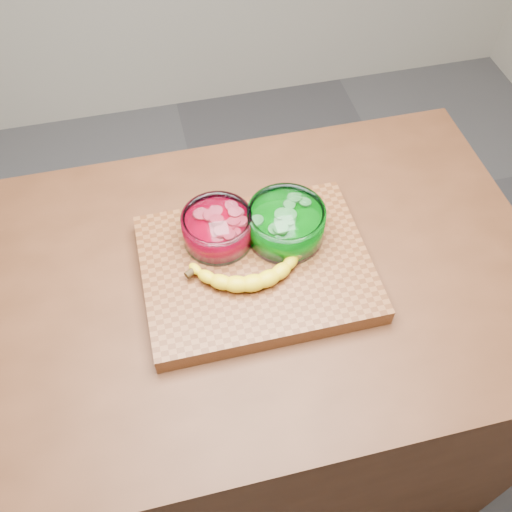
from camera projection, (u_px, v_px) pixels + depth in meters
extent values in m
plane|color=#515155|center=(256.00, 431.00, 1.88)|extent=(3.50, 3.50, 0.00)
cube|color=#4E2A17|center=(256.00, 371.00, 1.52)|extent=(1.20, 0.80, 0.90)
cube|color=brown|center=(256.00, 268.00, 1.15)|extent=(0.45, 0.35, 0.04)
cylinder|color=white|center=(218.00, 228.00, 1.14)|extent=(0.14, 0.14, 0.07)
cylinder|color=red|center=(218.00, 231.00, 1.15)|extent=(0.12, 0.12, 0.04)
cylinder|color=#FB4F67|center=(217.00, 222.00, 1.12)|extent=(0.11, 0.11, 0.02)
cylinder|color=white|center=(286.00, 224.00, 1.14)|extent=(0.16, 0.16, 0.07)
cylinder|color=#01830A|center=(286.00, 227.00, 1.15)|extent=(0.13, 0.13, 0.04)
cylinder|color=#62CA5F|center=(286.00, 217.00, 1.13)|extent=(0.13, 0.13, 0.02)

